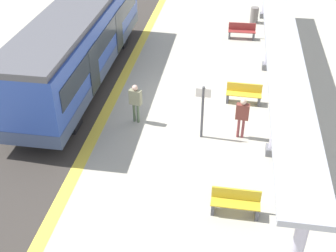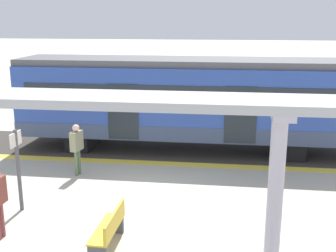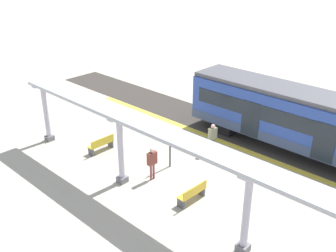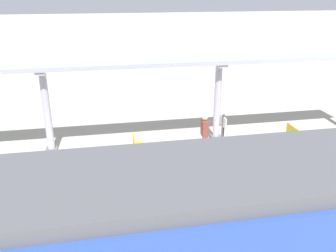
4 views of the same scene
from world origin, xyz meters
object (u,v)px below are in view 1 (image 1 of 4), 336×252
at_px(canopy_pillar_second, 278,113).
at_px(bench_mid_platform, 242,31).
at_px(canopy_pillar_third, 271,35).
at_px(bench_near_end, 244,93).
at_px(passenger_waiting_near_edge, 135,99).
at_px(bench_far_end, 236,202).
at_px(platform_info_sign, 203,107).
at_px(passenger_by_the_benches, 242,114).
at_px(train_near_carriage, 79,43).
at_px(trash_bin, 254,15).

xyz_separation_m(canopy_pillar_second, bench_mid_platform, (-1.29, 10.43, -1.32)).
bearing_deg(bench_mid_platform, canopy_pillar_third, -70.28).
relative_size(bench_near_end, passenger_waiting_near_edge, 0.90).
distance_m(canopy_pillar_third, bench_far_end, 10.16).
xyz_separation_m(platform_info_sign, passenger_waiting_near_edge, (-2.68, 0.63, -0.28)).
xyz_separation_m(bench_near_end, passenger_waiting_near_edge, (-4.24, -2.19, 0.61)).
relative_size(platform_info_sign, passenger_by_the_benches, 1.30).
bearing_deg(bench_far_end, bench_near_end, 88.66).
xyz_separation_m(train_near_carriage, trash_bin, (7.96, 8.52, -1.36)).
relative_size(train_near_carriage, bench_near_end, 8.22).
bearing_deg(train_near_carriage, platform_info_sign, -32.46).
height_order(canopy_pillar_second, bench_far_end, canopy_pillar_second).
bearing_deg(bench_far_end, train_near_carriage, 133.93).
bearing_deg(platform_info_sign, train_near_carriage, 147.54).
xyz_separation_m(bench_far_end, trash_bin, (0.64, 16.12, 0.02)).
bearing_deg(platform_info_sign, bench_mid_platform, 82.17).
bearing_deg(bench_near_end, platform_info_sign, -118.81).
distance_m(bench_mid_platform, passenger_waiting_near_edge, 10.01).
distance_m(train_near_carriage, platform_info_sign, 7.04).
relative_size(canopy_pillar_third, bench_far_end, 2.31).
xyz_separation_m(canopy_pillar_second, trash_bin, (-0.60, 12.95, -1.29)).
bearing_deg(passenger_by_the_benches, canopy_pillar_second, -36.89).
distance_m(bench_near_end, platform_info_sign, 3.34).
height_order(canopy_pillar_third, trash_bin, canopy_pillar_third).
relative_size(canopy_pillar_third, passenger_by_the_benches, 2.04).
bearing_deg(canopy_pillar_third, trash_bin, 95.57).
xyz_separation_m(train_near_carriage, canopy_pillar_second, (8.56, -4.43, -0.07)).
bearing_deg(canopy_pillar_third, platform_info_sign, -113.13).
bearing_deg(passenger_by_the_benches, train_near_carriage, 154.29).
xyz_separation_m(bench_far_end, passenger_by_the_benches, (0.07, 4.04, 0.62)).
height_order(train_near_carriage, passenger_waiting_near_edge, train_near_carriage).
height_order(canopy_pillar_third, bench_mid_platform, canopy_pillar_third).
xyz_separation_m(bench_near_end, bench_mid_platform, (-0.21, 6.95, 0.00)).
xyz_separation_m(passenger_waiting_near_edge, passenger_by_the_benches, (4.16, -0.42, 0.01)).
xyz_separation_m(canopy_pillar_third, passenger_by_the_benches, (-1.16, -5.96, -0.70)).
bearing_deg(canopy_pillar_second, bench_far_end, -111.34).
relative_size(bench_near_end, passenger_by_the_benches, 0.89).
bearing_deg(bench_near_end, trash_bin, 87.08).
bearing_deg(passenger_by_the_benches, canopy_pillar_third, 78.95).
height_order(canopy_pillar_second, platform_info_sign, canopy_pillar_second).
distance_m(bench_near_end, passenger_waiting_near_edge, 4.81).
distance_m(canopy_pillar_second, bench_near_end, 3.88).
bearing_deg(bench_far_end, passenger_by_the_benches, 88.95).
xyz_separation_m(train_near_carriage, canopy_pillar_third, (8.56, 2.40, -0.07)).
bearing_deg(platform_info_sign, bench_far_end, -69.97).
relative_size(bench_near_end, bench_far_end, 1.01).
xyz_separation_m(train_near_carriage, passenger_waiting_near_edge, (3.24, -3.14, -0.78)).
bearing_deg(passenger_waiting_near_edge, train_near_carriage, 135.89).
xyz_separation_m(bench_far_end, platform_info_sign, (-1.40, 3.83, 0.89)).
height_order(bench_far_end, passenger_waiting_near_edge, passenger_waiting_near_edge).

